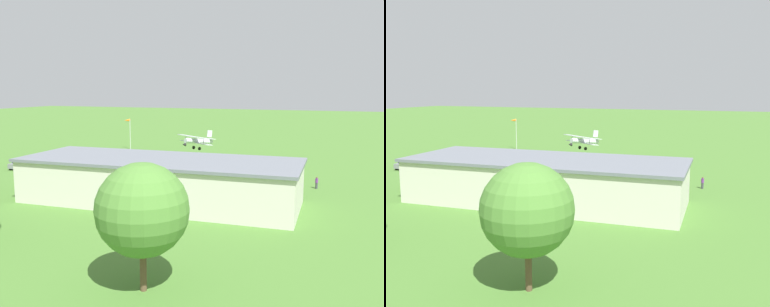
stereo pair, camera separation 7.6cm
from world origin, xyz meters
TOP-DOWN VIEW (x-y plane):
  - ground_plane at (0.00, 0.00)m, footprint 400.00×400.00m
  - hangar at (-3.66, 29.27)m, footprint 34.11×13.95m
  - biplane at (3.10, -1.32)m, footprint 8.49×7.45m
  - car_blue at (14.59, 17.30)m, footprint 2.07×4.24m
  - car_white at (20.85, 19.04)m, footprint 2.14×4.60m
  - car_grey at (28.23, 17.98)m, footprint 2.53×4.84m
  - person_watching_takeoff at (10.22, 17.19)m, footprint 0.54×0.54m
  - person_near_hangar_door at (11.49, 19.60)m, footprint 0.54×0.54m
  - person_by_parked_cars at (-20.65, 15.05)m, footprint 0.43×0.43m
  - tree_at_field_edge at (-12.67, 50.64)m, footprint 6.38×6.38m
  - windsock at (22.52, -8.83)m, footprint 1.44×1.33m

SIDE VIEW (x-z plane):
  - ground_plane at x=0.00m, z-range 0.00..0.00m
  - person_watching_takeoff at x=10.22m, z-range -0.01..1.53m
  - person_by_parked_cars at x=-20.65m, z-range 0.00..1.64m
  - car_white at x=20.85m, z-range 0.03..1.62m
  - car_grey at x=28.23m, z-range 0.04..1.66m
  - person_near_hangar_door at x=11.49m, z-range 0.00..1.75m
  - car_blue at x=14.59m, z-range 0.03..1.73m
  - hangar at x=-3.66m, z-range 0.01..5.38m
  - biplane at x=3.10m, z-range 1.93..5.55m
  - tree_at_field_edge at x=-12.67m, z-range 1.23..10.11m
  - windsock at x=22.52m, z-range 2.60..9.50m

